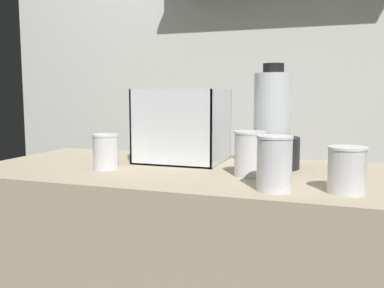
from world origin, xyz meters
name	(u,v)px	position (x,y,z in m)	size (l,w,h in m)	color
back_wall_unit	(245,67)	(0.00, 0.77, 1.26)	(2.60, 0.24, 2.50)	silver
carrot_display_bin	(182,139)	(-0.08, 0.14, 0.98)	(0.29, 0.25, 0.25)	white
blender_pitcher	(272,129)	(0.23, 0.11, 1.03)	(0.18, 0.18, 0.33)	black
juice_cup_beet_far_left	(106,153)	(-0.26, -0.09, 0.95)	(0.08, 0.08, 0.11)	white
juice_cup_pomegranate_left	(250,156)	(0.20, -0.05, 0.96)	(0.09, 0.09, 0.13)	white
juice_cup_orange_middle	(274,166)	(0.29, -0.22, 0.96)	(0.09, 0.09, 0.14)	white
juice_cup_orange_right	(347,173)	(0.46, -0.19, 0.95)	(0.09, 0.09, 0.11)	white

